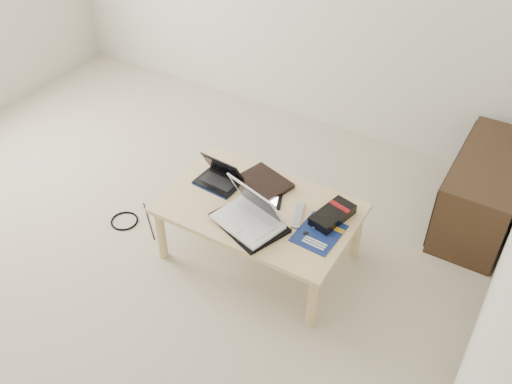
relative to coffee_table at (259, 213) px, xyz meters
The scene contains 14 objects.
ground 0.93m from the coffee_table, 147.38° to the right, with size 4.00×4.00×0.00m, color #B8A895.
coffee_table is the anchor object (origin of this frame).
media_cabinet 1.45m from the coffee_table, 43.25° to the left, with size 0.41×0.90×0.50m.
book 0.20m from the coffee_table, 114.08° to the left, with size 0.36×0.32×0.03m.
netbook 0.33m from the coffee_table, 167.75° to the left, with size 0.27×0.21×0.17m.
tablet 0.09m from the coffee_table, 109.06° to the left, with size 0.28×0.25×0.01m.
remote 0.24m from the coffee_table, ahead, with size 0.11×0.22×0.02m.
neoprene_sleeve 0.17m from the coffee_table, 79.59° to the right, with size 0.39×0.28×0.02m, color black.
white_laptop 0.19m from the coffee_table, 78.19° to the right, with size 0.41×0.34×0.24m.
motherboard 0.40m from the coffee_table, ahead, with size 0.24×0.29×0.01m.
gpu_box 0.43m from the coffee_table, 16.29° to the left, with size 0.19×0.29×0.06m.
cable_coil 0.09m from the coffee_table, 153.78° to the left, with size 0.09×0.09×0.01m, color black.
floor_cable_coil 0.99m from the coffee_table, 168.12° to the right, with size 0.18×0.18×0.01m, color black.
floor_cable_trail 0.86m from the coffee_table, behind, with size 0.01×0.01×0.37m, color black.
Camera 1 is at (1.94, -1.63, 2.56)m, focal length 40.00 mm.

